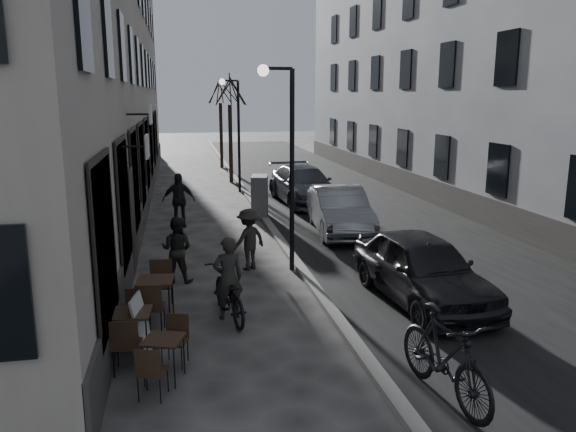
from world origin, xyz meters
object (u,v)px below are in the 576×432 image
object	(u,v)px
streetlamp_near	(285,146)
bicycle	(228,294)
tree_far	(220,90)
car_near	(422,268)
pedestrian_near	(177,249)
bistro_set_b	(132,329)
tree_near	(229,89)
bistro_set_a	(164,355)
utility_cabinet	(260,197)
moped	(445,356)
car_far	(303,185)
sign_board	(143,331)
bistro_set_c	(156,295)
pedestrian_mid	(248,239)
pedestrian_far	(178,200)
streetlamp_far	(235,123)
car_mid	(339,210)

from	to	relation	value
streetlamp_near	bicycle	bearing A→B (deg)	-120.73
tree_far	streetlamp_near	bearing A→B (deg)	-90.20
car_near	pedestrian_near	bearing A→B (deg)	151.19
streetlamp_near	bistro_set_b	distance (m)	6.09
tree_near	bicycle	size ratio (longest dim) A/B	2.91
bistro_set_a	utility_cabinet	xyz separation A→B (m)	(3.20, 11.52, 0.34)
bistro_set_b	pedestrian_near	size ratio (longest dim) A/B	1.01
utility_cabinet	moped	size ratio (longest dim) A/B	0.69
car_far	bicycle	bearing A→B (deg)	-113.38
sign_board	utility_cabinet	bearing A→B (deg)	82.58
tree_near	pedestrian_near	xyz separation A→B (m)	(-2.77, -15.37, -3.87)
bistro_set_c	pedestrian_mid	bearing A→B (deg)	59.22
car_near	moped	size ratio (longest dim) A/B	1.96
car_near	moped	xyz separation A→B (m)	(-1.37, -3.80, -0.08)
tree_far	pedestrian_far	xyz separation A→B (m)	(-2.69, -15.58, -3.74)
bistro_set_a	utility_cabinet	world-z (taller)	utility_cabinet
streetlamp_far	tree_far	world-z (taller)	tree_far
utility_cabinet	bicycle	distance (m)	9.41
pedestrian_mid	car_mid	xyz separation A→B (m)	(3.38, 3.33, -0.06)
tree_near	tree_far	bearing A→B (deg)	90.00
tree_far	car_mid	bearing A→B (deg)	-82.16
streetlamp_far	car_mid	world-z (taller)	streetlamp_far
bistro_set_a	bicycle	bearing A→B (deg)	80.59
bistro_set_b	pedestrian_near	world-z (taller)	pedestrian_near
car_near	car_mid	xyz separation A→B (m)	(0.00, 6.32, -0.01)
streetlamp_near	bistro_set_a	xyz separation A→B (m)	(-2.93, -5.21, -2.73)
pedestrian_near	pedestrian_mid	size ratio (longest dim) A/B	1.01
pedestrian_far	pedestrian_mid	bearing A→B (deg)	-74.38
bistro_set_a	car_far	bearing A→B (deg)	87.17
bistro_set_a	car_near	xyz separation A→B (m)	(5.40, 2.46, 0.32)
tree_far	pedestrian_near	bearing A→B (deg)	-97.39
bicycle	moped	world-z (taller)	moped
car_far	pedestrian_far	bearing A→B (deg)	-149.69
streetlamp_far	utility_cabinet	size ratio (longest dim) A/B	3.29
bicycle	car_mid	distance (m)	7.69
moped	car_mid	bearing A→B (deg)	74.09
bistro_set_a	car_far	xyz separation A→B (m)	(5.40, 14.08, 0.32)
bistro_set_b	car_far	distance (m)	14.38
streetlamp_far	car_far	xyz separation A→B (m)	(2.47, -3.13, -2.42)
tree_near	utility_cabinet	xyz separation A→B (m)	(0.20, -8.69, -3.89)
streetlamp_far	tree_near	xyz separation A→B (m)	(0.07, 3.00, 1.50)
bistro_set_b	moped	world-z (taller)	moped
streetlamp_far	car_near	xyz separation A→B (m)	(2.47, -14.75, -2.42)
streetlamp_near	pedestrian_far	distance (m)	6.43
streetlamp_far	bistro_set_b	world-z (taller)	streetlamp_far
tree_near	sign_board	bearing A→B (deg)	-99.92
sign_board	car_near	xyz separation A→B (m)	(5.76, 1.47, 0.32)
bicycle	tree_far	bearing A→B (deg)	-104.78
tree_near	bistro_set_c	distance (m)	18.45
moped	bistro_set_b	bearing A→B (deg)	144.89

